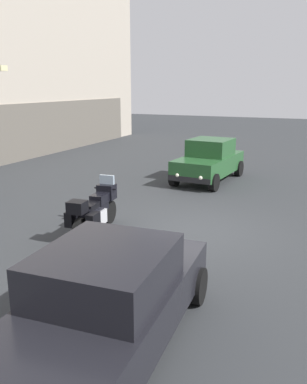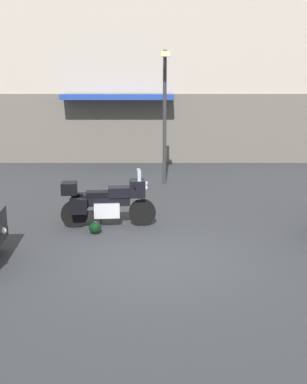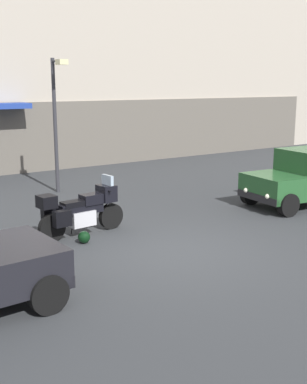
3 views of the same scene
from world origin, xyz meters
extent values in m
plane|color=#2D3033|center=(0.00, 0.00, 0.00)|extent=(80.00, 80.00, 0.00)
cube|color=#A89E8E|center=(0.00, 12.28, 5.96)|extent=(37.32, 2.40, 11.92)
cube|color=#5C564E|center=(0.00, 11.06, 1.40)|extent=(33.58, 0.12, 2.80)
cube|color=navy|center=(-1.42, 10.63, 2.70)|extent=(4.40, 1.10, 0.20)
cylinder|color=black|center=(-0.27, 2.28, 0.32)|extent=(0.65, 0.20, 0.64)
cylinder|color=black|center=(-1.89, 2.14, 0.32)|extent=(0.65, 0.20, 0.64)
cylinder|color=#B7B7BC|center=(-0.29, 2.28, 0.75)|extent=(0.33, 0.10, 0.68)
cube|color=#B7B7BC|center=(-1.12, 2.21, 0.42)|extent=(0.63, 0.45, 0.36)
cube|color=black|center=(-1.12, 2.21, 0.66)|extent=(1.12, 0.38, 0.28)
cube|color=black|center=(-0.82, 2.23, 0.84)|extent=(0.55, 0.38, 0.24)
cube|color=black|center=(-1.32, 2.19, 0.80)|extent=(0.58, 0.35, 0.12)
cube|color=black|center=(-0.39, 2.27, 0.92)|extent=(0.40, 0.47, 0.40)
cube|color=#8C9EAD|center=(-0.35, 2.28, 1.22)|extent=(0.12, 0.41, 0.28)
sphere|color=#EAEACC|center=(-0.21, 2.29, 0.92)|extent=(0.14, 0.14, 0.14)
cylinder|color=black|center=(-0.47, 2.26, 1.02)|extent=(0.09, 0.62, 0.04)
cylinder|color=#B7B7BC|center=(-1.74, 2.35, 0.30)|extent=(0.56, 0.14, 0.09)
cube|color=black|center=(-1.79, 2.43, 0.58)|extent=(0.42, 0.23, 0.36)
cube|color=black|center=(-1.74, 1.87, 0.58)|extent=(0.42, 0.23, 0.36)
cube|color=black|center=(-1.99, 2.13, 0.95)|extent=(0.39, 0.43, 0.28)
cylinder|color=black|center=(-1.29, 2.37, 0.15)|extent=(0.04, 0.13, 0.29)
sphere|color=black|center=(-1.35, 1.62, 0.14)|extent=(0.28, 0.28, 0.28)
sphere|color=silver|center=(-2.99, 0.14, 0.54)|extent=(0.14, 0.14, 0.14)
cylinder|color=#2D2D33|center=(0.35, 6.98, 2.15)|extent=(0.12, 0.12, 4.31)
cylinder|color=#2D2D33|center=(0.35, 6.63, 4.21)|extent=(0.08, 0.70, 0.08)
cube|color=beige|center=(0.35, 6.28, 4.16)|extent=(0.28, 0.36, 0.16)
camera|label=1|loc=(-9.47, -3.05, 3.65)|focal=38.00mm
camera|label=2|loc=(-0.01, -9.24, 3.54)|focal=46.54mm
camera|label=3|loc=(-6.03, -8.06, 3.53)|focal=46.26mm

